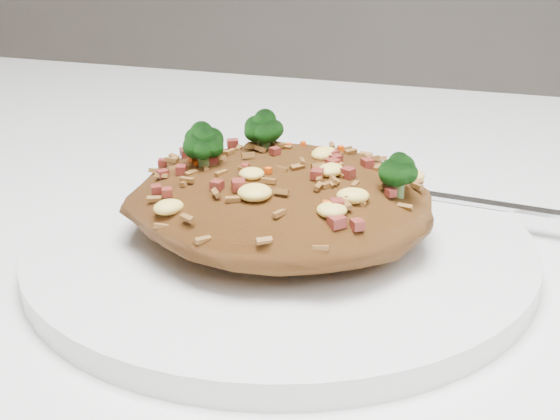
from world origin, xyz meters
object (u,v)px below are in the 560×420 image
object	(u,v)px
fork	(448,198)
dining_table	(349,386)
fried_rice	(279,187)
plate	(280,246)

from	to	relation	value
fork	dining_table	bearing A→B (deg)	-119.39
fried_rice	fork	world-z (taller)	fried_rice
fork	fried_rice	bearing A→B (deg)	-130.60
fried_rice	dining_table	bearing A→B (deg)	22.88
plate	fried_rice	bearing A→B (deg)	132.95
plate	fork	distance (m)	0.12
dining_table	fork	distance (m)	0.13
plate	fried_rice	distance (m)	0.04
dining_table	fork	xyz separation A→B (m)	(0.04, 0.06, 0.11)
plate	fork	size ratio (longest dim) A/B	1.72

